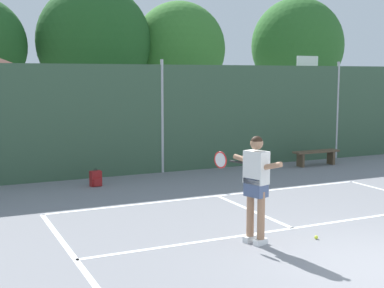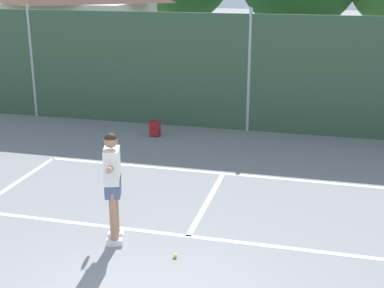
{
  "view_description": "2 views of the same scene",
  "coord_description": "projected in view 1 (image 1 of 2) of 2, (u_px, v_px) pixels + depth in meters",
  "views": [
    {
      "loc": [
        -5.89,
        -5.61,
        2.86
      ],
      "look_at": [
        -0.22,
        6.47,
        1.15
      ],
      "focal_mm": 50.27,
      "sensor_mm": 36.0,
      "label": 1
    },
    {
      "loc": [
        2.05,
        -5.37,
        4.22
      ],
      "look_at": [
        -0.08,
        3.06,
        1.43
      ],
      "focal_mm": 50.49,
      "sensor_mm": 36.0,
      "label": 2
    }
  ],
  "objects": [
    {
      "name": "court_markings",
      "position": [
        361.0,
        258.0,
        8.47
      ],
      "size": [
        8.3,
        11.1,
        0.01
      ],
      "color": "white",
      "rests_on": "ground"
    },
    {
      "name": "chainlink_fence",
      "position": [
        162.0,
        119.0,
        15.77
      ],
      "size": [
        26.09,
        0.09,
        3.32
      ],
      "color": "#38563D",
      "rests_on": "ground"
    },
    {
      "name": "basketball_hoop",
      "position": [
        306.0,
        91.0,
        19.41
      ],
      "size": [
        0.9,
        0.67,
        3.55
      ],
      "color": "yellow",
      "rests_on": "ground"
    },
    {
      "name": "treeline_backdrop",
      "position": [
        123.0,
        47.0,
        24.92
      ],
      "size": [
        27.62,
        4.68,
        7.01
      ],
      "color": "brown",
      "rests_on": "ground"
    },
    {
      "name": "tennis_player",
      "position": [
        255.0,
        179.0,
        9.09
      ],
      "size": [
        0.58,
        1.36,
        1.85
      ],
      "color": "silver",
      "rests_on": "ground"
    },
    {
      "name": "tennis_ball",
      "position": [
        316.0,
        237.0,
        9.44
      ],
      "size": [
        0.07,
        0.07,
        0.07
      ],
      "primitive_type": "sphere",
      "color": "#CCE033",
      "rests_on": "ground"
    },
    {
      "name": "backpack_red",
      "position": [
        96.0,
        179.0,
        13.94
      ],
      "size": [
        0.31,
        0.28,
        0.46
      ],
      "color": "maroon",
      "rests_on": "ground"
    },
    {
      "name": "courtside_bench",
      "position": [
        316.0,
        154.0,
        17.11
      ],
      "size": [
        1.6,
        0.36,
        0.48
      ],
      "color": "brown",
      "rests_on": "ground"
    }
  ]
}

